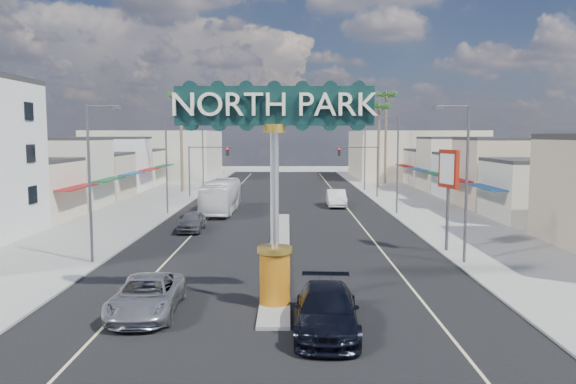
{
  "coord_description": "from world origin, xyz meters",
  "views": [
    {
      "loc": [
        0.57,
        -21.38,
        7.32
      ],
      "look_at": [
        0.56,
        9.35,
        4.19
      ],
      "focal_mm": 35.0,
      "sensor_mm": 36.0,
      "label": 1
    }
  ],
  "objects_px": {
    "palm_right_mid": "(379,111)",
    "streetlight_l_near": "(92,175)",
    "traffic_signal_right": "(362,161)",
    "suv_right": "(327,310)",
    "gateway_sign": "(275,168)",
    "city_bus": "(221,196)",
    "streetlight_r_far": "(364,152)",
    "car_parked_left": "(192,221)",
    "streetlight_r_mid": "(396,160)",
    "palm_right_far": "(386,100)",
    "streetlight_l_mid": "(168,160)",
    "traffic_signal_left": "(205,161)",
    "bank_pylon_sign": "(448,175)",
    "streetlight_l_far": "(204,152)",
    "car_parked_right": "(336,198)",
    "suv_left": "(146,296)",
    "streetlight_r_near": "(464,175)",
    "palm_left_far": "(181,102)"
  },
  "relations": [
    {
      "from": "traffic_signal_right",
      "to": "car_parked_left",
      "type": "xyz_separation_m",
      "value": [
        -15.98,
        -23.11,
        -3.52
      ]
    },
    {
      "from": "streetlight_l_mid",
      "to": "car_parked_left",
      "type": "xyz_separation_m",
      "value": [
        3.64,
        -9.11,
        -4.31
      ]
    },
    {
      "from": "palm_right_far",
      "to": "city_bus",
      "type": "xyz_separation_m",
      "value": [
        -20.81,
        -30.48,
        -10.86
      ]
    },
    {
      "from": "streetlight_r_mid",
      "to": "car_parked_left",
      "type": "relative_size",
      "value": 2.03
    },
    {
      "from": "palm_left_far",
      "to": "palm_right_far",
      "type": "relative_size",
      "value": 0.93
    },
    {
      "from": "streetlight_r_near",
      "to": "streetlight_r_mid",
      "type": "bearing_deg",
      "value": 90.0
    },
    {
      "from": "streetlight_l_near",
      "to": "streetlight_l_mid",
      "type": "height_order",
      "value": "same"
    },
    {
      "from": "traffic_signal_left",
      "to": "city_bus",
      "type": "height_order",
      "value": "traffic_signal_left"
    },
    {
      "from": "gateway_sign",
      "to": "traffic_signal_right",
      "type": "distance_m",
      "value": 43.04
    },
    {
      "from": "streetlight_l_near",
      "to": "streetlight_r_far",
      "type": "height_order",
      "value": "same"
    },
    {
      "from": "city_bus",
      "to": "car_parked_left",
      "type": "bearing_deg",
      "value": -94.32
    },
    {
      "from": "streetlight_r_mid",
      "to": "city_bus",
      "type": "xyz_separation_m",
      "value": [
        -16.24,
        1.52,
        -3.54
      ]
    },
    {
      "from": "gateway_sign",
      "to": "streetlight_r_mid",
      "type": "distance_m",
      "value": 29.91
    },
    {
      "from": "suv_right",
      "to": "streetlight_r_far",
      "type": "bearing_deg",
      "value": 83.82
    },
    {
      "from": "streetlight_l_mid",
      "to": "palm_left_far",
      "type": "height_order",
      "value": "palm_left_far"
    },
    {
      "from": "streetlight_r_near",
      "to": "bank_pylon_sign",
      "type": "height_order",
      "value": "streetlight_r_near"
    },
    {
      "from": "traffic_signal_left",
      "to": "streetlight_r_far",
      "type": "height_order",
      "value": "streetlight_r_far"
    },
    {
      "from": "suv_right",
      "to": "car_parked_right",
      "type": "bearing_deg",
      "value": 87.41
    },
    {
      "from": "suv_right",
      "to": "city_bus",
      "type": "xyz_separation_m",
      "value": [
        -7.81,
        32.62,
        0.69
      ]
    },
    {
      "from": "streetlight_r_mid",
      "to": "city_bus",
      "type": "height_order",
      "value": "streetlight_r_mid"
    },
    {
      "from": "streetlight_l_mid",
      "to": "bank_pylon_sign",
      "type": "height_order",
      "value": "streetlight_l_mid"
    },
    {
      "from": "palm_right_mid",
      "to": "streetlight_l_mid",
      "type": "bearing_deg",
      "value": -132.03
    },
    {
      "from": "streetlight_r_near",
      "to": "streetlight_l_far",
      "type": "bearing_deg",
      "value": 116.42
    },
    {
      "from": "palm_right_mid",
      "to": "streetlight_r_far",
      "type": "bearing_deg",
      "value": -122.69
    },
    {
      "from": "traffic_signal_right",
      "to": "city_bus",
      "type": "distance_m",
      "value": 19.7
    },
    {
      "from": "streetlight_l_mid",
      "to": "streetlight_l_near",
      "type": "bearing_deg",
      "value": -90.0
    },
    {
      "from": "traffic_signal_left",
      "to": "streetlight_l_far",
      "type": "xyz_separation_m",
      "value": [
        -1.25,
        8.01,
        0.79
      ]
    },
    {
      "from": "gateway_sign",
      "to": "palm_right_far",
      "type": "xyz_separation_m",
      "value": [
        15.0,
        60.02,
        6.46
      ]
    },
    {
      "from": "suv_right",
      "to": "bank_pylon_sign",
      "type": "relative_size",
      "value": 0.91
    },
    {
      "from": "car_parked_right",
      "to": "traffic_signal_right",
      "type": "bearing_deg",
      "value": 67.01
    },
    {
      "from": "streetlight_l_mid",
      "to": "palm_right_far",
      "type": "distance_m",
      "value": 41.53
    },
    {
      "from": "gateway_sign",
      "to": "city_bus",
      "type": "height_order",
      "value": "gateway_sign"
    },
    {
      "from": "palm_right_mid",
      "to": "streetlight_l_near",
      "type": "bearing_deg",
      "value": -116.99
    },
    {
      "from": "traffic_signal_right",
      "to": "streetlight_l_near",
      "type": "height_order",
      "value": "streetlight_l_near"
    },
    {
      "from": "palm_right_far",
      "to": "car_parked_right",
      "type": "bearing_deg",
      "value": -109.84
    },
    {
      "from": "streetlight_l_near",
      "to": "car_parked_left",
      "type": "relative_size",
      "value": 2.03
    },
    {
      "from": "streetlight_l_far",
      "to": "streetlight_l_near",
      "type": "bearing_deg",
      "value": -90.0
    },
    {
      "from": "streetlight_r_near",
      "to": "car_parked_left",
      "type": "bearing_deg",
      "value": 147.71
    },
    {
      "from": "streetlight_l_far",
      "to": "city_bus",
      "type": "distance_m",
      "value": 21.29
    },
    {
      "from": "streetlight_l_near",
      "to": "suv_right",
      "type": "height_order",
      "value": "streetlight_l_near"
    },
    {
      "from": "streetlight_l_near",
      "to": "suv_right",
      "type": "xyz_separation_m",
      "value": [
        12.43,
        -11.1,
        -4.23
      ]
    },
    {
      "from": "gateway_sign",
      "to": "city_bus",
      "type": "xyz_separation_m",
      "value": [
        -5.81,
        29.54,
        -4.4
      ]
    },
    {
      "from": "streetlight_l_near",
      "to": "streetlight_l_mid",
      "type": "distance_m",
      "value": 20.0
    },
    {
      "from": "traffic_signal_right",
      "to": "palm_right_far",
      "type": "height_order",
      "value": "palm_right_far"
    },
    {
      "from": "car_parked_left",
      "to": "city_bus",
      "type": "xyz_separation_m",
      "value": [
        0.99,
        10.63,
        0.77
      ]
    },
    {
      "from": "streetlight_l_near",
      "to": "bank_pylon_sign",
      "type": "xyz_separation_m",
      "value": [
        20.93,
        3.23,
        -0.19
      ]
    },
    {
      "from": "streetlight_l_mid",
      "to": "car_parked_right",
      "type": "relative_size",
      "value": 1.7
    },
    {
      "from": "traffic_signal_right",
      "to": "streetlight_r_mid",
      "type": "distance_m",
      "value": 14.07
    },
    {
      "from": "suv_left",
      "to": "streetlight_r_near",
      "type": "bearing_deg",
      "value": 27.65
    },
    {
      "from": "gateway_sign",
      "to": "suv_right",
      "type": "xyz_separation_m",
      "value": [
        2.0,
        -3.08,
        -5.1
      ]
    }
  ]
}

